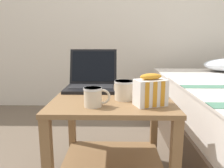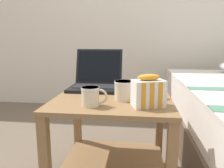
{
  "view_description": "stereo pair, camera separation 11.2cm",
  "coord_description": "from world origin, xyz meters",
  "px_view_note": "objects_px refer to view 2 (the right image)",
  "views": [
    {
      "loc": [
        0.02,
        -1.14,
        0.83
      ],
      "look_at": [
        0.0,
        -0.04,
        0.62
      ],
      "focal_mm": 35.0,
      "sensor_mm": 36.0,
      "label": 1
    },
    {
      "loc": [
        0.13,
        -1.14,
        0.83
      ],
      "look_at": [
        0.0,
        -0.04,
        0.62
      ],
      "focal_mm": 35.0,
      "sensor_mm": 36.0,
      "label": 2
    }
  ],
  "objects_px": {
    "laptop": "(96,80)",
    "mug_mid_center": "(91,95)",
    "snack_bag": "(148,92)",
    "cell_phone": "(147,90)",
    "mug_front_left": "(124,89)",
    "mug_front_right": "(149,88)"
  },
  "relations": [
    {
      "from": "laptop",
      "to": "mug_mid_center",
      "type": "height_order",
      "value": "laptop"
    },
    {
      "from": "mug_mid_center",
      "to": "snack_bag",
      "type": "relative_size",
      "value": 0.75
    },
    {
      "from": "cell_phone",
      "to": "mug_front_left",
      "type": "bearing_deg",
      "value": -120.39
    },
    {
      "from": "mug_front_right",
      "to": "mug_front_left",
      "type": "bearing_deg",
      "value": -155.69
    },
    {
      "from": "mug_front_right",
      "to": "mug_mid_center",
      "type": "xyz_separation_m",
      "value": [
        -0.27,
        -0.18,
        -0.0
      ]
    },
    {
      "from": "laptop",
      "to": "mug_front_left",
      "type": "distance_m",
      "value": 0.33
    },
    {
      "from": "mug_front_left",
      "to": "snack_bag",
      "type": "distance_m",
      "value": 0.16
    },
    {
      "from": "mug_front_left",
      "to": "snack_bag",
      "type": "xyz_separation_m",
      "value": [
        0.12,
        -0.1,
        0.01
      ]
    },
    {
      "from": "laptop",
      "to": "mug_front_left",
      "type": "bearing_deg",
      "value": -53.61
    },
    {
      "from": "mug_mid_center",
      "to": "mug_front_right",
      "type": "bearing_deg",
      "value": 34.08
    },
    {
      "from": "mug_front_left",
      "to": "snack_bag",
      "type": "bearing_deg",
      "value": -40.89
    },
    {
      "from": "laptop",
      "to": "mug_mid_center",
      "type": "xyz_separation_m",
      "value": [
        0.05,
        -0.39,
        0.0
      ]
    },
    {
      "from": "cell_phone",
      "to": "mug_mid_center",
      "type": "bearing_deg",
      "value": -128.32
    },
    {
      "from": "mug_mid_center",
      "to": "snack_bag",
      "type": "height_order",
      "value": "snack_bag"
    },
    {
      "from": "cell_phone",
      "to": "mug_front_right",
      "type": "bearing_deg",
      "value": -89.91
    },
    {
      "from": "mug_front_right",
      "to": "snack_bag",
      "type": "xyz_separation_m",
      "value": [
        -0.01,
        -0.16,
        0.02
      ]
    },
    {
      "from": "mug_front_left",
      "to": "snack_bag",
      "type": "relative_size",
      "value": 0.8
    },
    {
      "from": "mug_front_left",
      "to": "mug_front_right",
      "type": "bearing_deg",
      "value": 24.31
    },
    {
      "from": "mug_front_left",
      "to": "mug_front_right",
      "type": "xyz_separation_m",
      "value": [
        0.13,
        0.06,
        -0.0
      ]
    },
    {
      "from": "mug_mid_center",
      "to": "snack_bag",
      "type": "bearing_deg",
      "value": 4.86
    },
    {
      "from": "mug_front_right",
      "to": "cell_phone",
      "type": "relative_size",
      "value": 0.78
    },
    {
      "from": "mug_front_right",
      "to": "laptop",
      "type": "bearing_deg",
      "value": 147.34
    }
  ]
}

